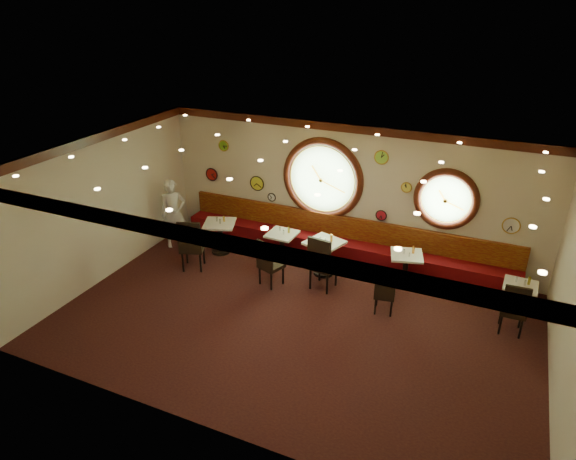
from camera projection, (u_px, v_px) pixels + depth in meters
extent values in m
cube|color=black|center=(295.00, 320.00, 9.99)|extent=(9.00, 6.00, 0.00)
cube|color=gold|center=(296.00, 162.00, 8.62)|extent=(9.00, 6.00, 0.02)
cube|color=beige|center=(347.00, 193.00, 11.78)|extent=(9.00, 0.02, 3.20)
cube|color=beige|center=(206.00, 341.00, 6.83)|extent=(9.00, 0.02, 3.20)
cube|color=beige|center=(102.00, 208.00, 10.97)|extent=(0.02, 6.00, 3.20)
cube|color=beige|center=(572.00, 303.00, 7.65)|extent=(0.02, 6.00, 3.20)
cube|color=#3E150B|center=(350.00, 128.00, 11.10)|extent=(9.00, 0.10, 0.18)
cube|color=#3E150B|center=(200.00, 237.00, 6.23)|extent=(9.00, 0.10, 0.18)
cube|color=#3E150B|center=(93.00, 139.00, 10.31)|extent=(0.10, 6.00, 0.18)
cube|color=black|center=(340.00, 255.00, 12.19)|extent=(8.00, 0.55, 0.20)
cube|color=#59070C|center=(341.00, 246.00, 12.09)|extent=(8.00, 0.55, 0.30)
cube|color=#5E0B07|center=(344.00, 227.00, 12.10)|extent=(8.00, 0.10, 0.55)
cylinder|color=#92C878|center=(323.00, 179.00, 11.90)|extent=(1.66, 0.02, 1.66)
torus|color=#3E150B|center=(322.00, 179.00, 11.88)|extent=(1.98, 0.18, 1.98)
torus|color=gold|center=(322.00, 179.00, 11.86)|extent=(1.61, 0.03, 1.61)
cylinder|color=#92C878|center=(446.00, 199.00, 10.88)|extent=(1.10, 0.02, 1.10)
torus|color=#3E150B|center=(446.00, 199.00, 10.87)|extent=(1.38, 0.18, 1.38)
torus|color=gold|center=(446.00, 200.00, 10.85)|extent=(1.09, 0.03, 1.09)
cylinder|color=#98DE45|center=(382.00, 157.00, 11.07)|extent=(0.30, 0.03, 0.30)
cylinder|color=white|center=(272.00, 197.00, 12.62)|extent=(0.20, 0.03, 0.20)
cylinder|color=#76C327|center=(224.00, 146.00, 12.61)|extent=(0.26, 0.03, 0.26)
cylinder|color=red|center=(381.00, 215.00, 11.61)|extent=(0.24, 0.03, 0.24)
cylinder|color=silver|center=(511.00, 226.00, 10.51)|extent=(0.34, 0.03, 0.34)
cylinder|color=yellow|center=(257.00, 183.00, 12.64)|extent=(0.36, 0.03, 0.36)
cylinder|color=red|center=(212.00, 174.00, 13.10)|extent=(0.32, 0.03, 0.32)
cylinder|color=#F3E951|center=(407.00, 187.00, 11.10)|extent=(0.22, 0.03, 0.22)
cylinder|color=black|center=(221.00, 251.00, 12.56)|extent=(0.45, 0.45, 0.06)
cylinder|color=black|center=(220.00, 238.00, 12.41)|extent=(0.12, 0.12, 0.72)
cube|color=white|center=(219.00, 224.00, 12.25)|extent=(0.92, 0.92, 0.05)
cylinder|color=black|center=(282.00, 259.00, 12.17)|extent=(0.41, 0.41, 0.06)
cylinder|color=black|center=(282.00, 247.00, 12.03)|extent=(0.11, 0.11, 0.65)
cube|color=white|center=(282.00, 234.00, 11.88)|extent=(0.67, 0.67, 0.05)
cylinder|color=black|center=(323.00, 272.00, 11.61)|extent=(0.46, 0.46, 0.06)
cylinder|color=black|center=(324.00, 258.00, 11.46)|extent=(0.12, 0.12, 0.73)
cube|color=white|center=(324.00, 243.00, 11.30)|extent=(0.91, 0.91, 0.05)
cylinder|color=black|center=(404.00, 282.00, 11.21)|extent=(0.42, 0.42, 0.06)
cylinder|color=black|center=(405.00, 269.00, 11.07)|extent=(0.11, 0.11, 0.66)
cube|color=white|center=(407.00, 255.00, 10.93)|extent=(0.81, 0.81, 0.05)
cylinder|color=black|center=(514.00, 313.00, 10.15)|extent=(0.39, 0.39, 0.05)
cylinder|color=black|center=(517.00, 300.00, 10.02)|extent=(0.11, 0.11, 0.62)
cube|color=white|center=(521.00, 286.00, 9.88)|extent=(0.65, 0.65, 0.04)
cube|color=black|center=(193.00, 247.00, 11.66)|extent=(0.67, 0.67, 0.09)
cube|color=black|center=(189.00, 237.00, 11.29)|extent=(0.50, 0.25, 0.67)
cube|color=black|center=(271.00, 266.00, 11.02)|extent=(0.58, 0.58, 0.08)
cube|color=black|center=(264.00, 255.00, 10.75)|extent=(0.45, 0.21, 0.59)
cube|color=black|center=(324.00, 266.00, 10.88)|extent=(0.59, 0.59, 0.09)
cube|color=black|center=(319.00, 254.00, 10.54)|extent=(0.52, 0.14, 0.68)
cube|color=black|center=(385.00, 294.00, 10.10)|extent=(0.45, 0.45, 0.07)
cube|color=black|center=(385.00, 286.00, 9.83)|extent=(0.40, 0.12, 0.51)
cube|color=black|center=(513.00, 311.00, 9.49)|extent=(0.46, 0.46, 0.08)
cube|color=black|center=(516.00, 301.00, 9.18)|extent=(0.45, 0.08, 0.58)
cylinder|color=#BABABF|center=(217.00, 219.00, 12.29)|extent=(0.04, 0.04, 0.11)
cylinder|color=silver|center=(280.00, 229.00, 11.97)|extent=(0.03, 0.03, 0.09)
cylinder|color=silver|center=(320.00, 238.00, 11.33)|extent=(0.03, 0.03, 0.09)
cylinder|color=silver|center=(404.00, 252.00, 10.92)|extent=(0.04, 0.04, 0.10)
cylinder|color=#BABBBF|center=(220.00, 221.00, 12.17)|extent=(0.04, 0.04, 0.11)
cylinder|color=silver|center=(284.00, 232.00, 11.81)|extent=(0.04, 0.04, 0.10)
cylinder|color=silver|center=(325.00, 240.00, 11.23)|extent=(0.04, 0.04, 0.11)
cylinder|color=silver|center=(409.00, 255.00, 10.81)|extent=(0.03, 0.03, 0.09)
cylinder|color=gold|center=(224.00, 219.00, 12.27)|extent=(0.04, 0.04, 0.14)
cylinder|color=gold|center=(289.00, 229.00, 11.87)|extent=(0.05, 0.05, 0.16)
cylinder|color=#CA862F|center=(331.00, 238.00, 11.24)|extent=(0.06, 0.06, 0.18)
cylinder|color=orange|center=(414.00, 249.00, 10.92)|extent=(0.06, 0.06, 0.18)
cylinder|color=silver|center=(517.00, 279.00, 9.95)|extent=(0.04, 0.04, 0.11)
cylinder|color=silver|center=(525.00, 283.00, 9.83)|extent=(0.04, 0.04, 0.11)
cylinder|color=gold|center=(529.00, 281.00, 9.85)|extent=(0.05, 0.05, 0.16)
imported|color=white|center=(174.00, 213.00, 12.55)|extent=(0.73, 0.74, 1.72)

